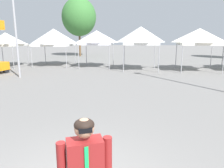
{
  "coord_description": "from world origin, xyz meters",
  "views": [
    {
      "loc": [
        1.18,
        -3.16,
        2.68
      ],
      "look_at": [
        0.27,
        3.05,
        1.3
      ],
      "focal_mm": 34.51,
      "sensor_mm": 36.0,
      "label": 1
    }
  ],
  "objects_px": {
    "canopy_tent_far_left": "(6,39)",
    "canopy_tent_left_of_center": "(199,37)",
    "light_pole_near_lift": "(14,12)",
    "tree_behind_tents_left": "(79,17)",
    "canopy_tent_center": "(97,38)",
    "canopy_tent_behind_center": "(141,36)",
    "canopy_tent_behind_right": "(54,37)"
  },
  "relations": [
    {
      "from": "canopy_tent_far_left",
      "to": "canopy_tent_left_of_center",
      "type": "relative_size",
      "value": 0.92
    },
    {
      "from": "canopy_tent_left_of_center",
      "to": "light_pole_near_lift",
      "type": "relative_size",
      "value": 0.45
    },
    {
      "from": "light_pole_near_lift",
      "to": "tree_behind_tents_left",
      "type": "bearing_deg",
      "value": 92.28
    },
    {
      "from": "canopy_tent_center",
      "to": "canopy_tent_behind_center",
      "type": "distance_m",
      "value": 4.03
    },
    {
      "from": "canopy_tent_behind_center",
      "to": "light_pole_near_lift",
      "type": "distance_m",
      "value": 9.3
    },
    {
      "from": "light_pole_near_lift",
      "to": "canopy_tent_behind_center",
      "type": "bearing_deg",
      "value": 29.81
    },
    {
      "from": "canopy_tent_center",
      "to": "canopy_tent_left_of_center",
      "type": "distance_m",
      "value": 8.47
    },
    {
      "from": "canopy_tent_center",
      "to": "canopy_tent_behind_right",
      "type": "bearing_deg",
      "value": 172.8
    },
    {
      "from": "tree_behind_tents_left",
      "to": "canopy_tent_left_of_center",
      "type": "bearing_deg",
      "value": -41.46
    },
    {
      "from": "tree_behind_tents_left",
      "to": "light_pole_near_lift",
      "type": "bearing_deg",
      "value": -87.72
    },
    {
      "from": "canopy_tent_behind_right",
      "to": "canopy_tent_left_of_center",
      "type": "relative_size",
      "value": 1.05
    },
    {
      "from": "canopy_tent_behind_center",
      "to": "tree_behind_tents_left",
      "type": "relative_size",
      "value": 0.44
    },
    {
      "from": "canopy_tent_behind_right",
      "to": "light_pole_near_lift",
      "type": "bearing_deg",
      "value": -89.16
    },
    {
      "from": "canopy_tent_far_left",
      "to": "canopy_tent_behind_center",
      "type": "relative_size",
      "value": 0.88
    },
    {
      "from": "tree_behind_tents_left",
      "to": "canopy_tent_center",
      "type": "bearing_deg",
      "value": -66.04
    },
    {
      "from": "canopy_tent_left_of_center",
      "to": "light_pole_near_lift",
      "type": "height_order",
      "value": "light_pole_near_lift"
    },
    {
      "from": "canopy_tent_far_left",
      "to": "canopy_tent_center",
      "type": "xyz_separation_m",
      "value": [
        8.23,
        0.73,
        0.14
      ]
    },
    {
      "from": "canopy_tent_behind_center",
      "to": "light_pole_near_lift",
      "type": "bearing_deg",
      "value": -150.19
    },
    {
      "from": "light_pole_near_lift",
      "to": "canopy_tent_far_left",
      "type": "bearing_deg",
      "value": 129.79
    },
    {
      "from": "canopy_tent_behind_right",
      "to": "tree_behind_tents_left",
      "type": "distance_m",
      "value": 10.52
    },
    {
      "from": "canopy_tent_left_of_center",
      "to": "light_pole_near_lift",
      "type": "bearing_deg",
      "value": -159.24
    },
    {
      "from": "canopy_tent_left_of_center",
      "to": "canopy_tent_behind_center",
      "type": "bearing_deg",
      "value": -177.73
    },
    {
      "from": "canopy_tent_behind_center",
      "to": "tree_behind_tents_left",
      "type": "bearing_deg",
      "value": 126.11
    },
    {
      "from": "canopy_tent_center",
      "to": "tree_behind_tents_left",
      "type": "relative_size",
      "value": 0.41
    },
    {
      "from": "canopy_tent_far_left",
      "to": "tree_behind_tents_left",
      "type": "height_order",
      "value": "tree_behind_tents_left"
    },
    {
      "from": "canopy_tent_far_left",
      "to": "tree_behind_tents_left",
      "type": "xyz_separation_m",
      "value": [
        3.48,
        11.41,
        2.86
      ]
    },
    {
      "from": "canopy_tent_far_left",
      "to": "tree_behind_tents_left",
      "type": "bearing_deg",
      "value": 73.04
    },
    {
      "from": "canopy_tent_far_left",
      "to": "light_pole_near_lift",
      "type": "height_order",
      "value": "light_pole_near_lift"
    },
    {
      "from": "light_pole_near_lift",
      "to": "canopy_tent_behind_right",
      "type": "bearing_deg",
      "value": 90.84
    },
    {
      "from": "canopy_tent_behind_right",
      "to": "light_pole_near_lift",
      "type": "height_order",
      "value": "light_pole_near_lift"
    },
    {
      "from": "canopy_tent_center",
      "to": "tree_behind_tents_left",
      "type": "bearing_deg",
      "value": 113.96
    },
    {
      "from": "light_pole_near_lift",
      "to": "tree_behind_tents_left",
      "type": "xyz_separation_m",
      "value": [
        -0.65,
        16.38,
        1.08
      ]
    }
  ]
}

